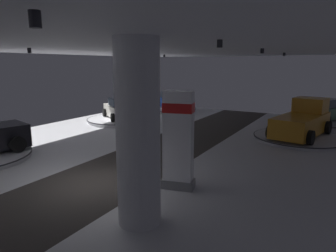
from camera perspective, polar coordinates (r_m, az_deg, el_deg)
ground at (r=13.13m, az=-13.76°, el=-10.30°), size 24.00×44.00×0.06m
ceiling_with_spotlights at (r=12.26m, az=-15.03°, el=14.72°), size 24.00×44.00×0.39m
column_right at (r=9.03m, az=-5.53°, el=-1.51°), size 1.30×1.30×5.50m
brand_sign_pylon at (r=11.75m, az=1.90°, el=-2.41°), size 1.38×0.91×3.77m
display_platform_deep_left at (r=31.22m, az=1.03°, el=2.97°), size 4.49×4.49×0.32m
display_car_deep_left at (r=31.12m, az=1.00°, el=4.63°), size 4.57×3.44×1.71m
display_platform_far_right at (r=21.44m, az=23.01°, el=-1.98°), size 5.68×5.68×0.23m
pickup_truck_far_right at (r=21.55m, az=23.49°, el=0.86°), size 3.46×5.61×2.30m
display_platform_far_left at (r=26.14m, az=-8.73°, el=1.14°), size 5.46×5.46×0.28m
display_car_far_left at (r=25.97m, az=-8.77°, el=3.06°), size 4.46×3.93×1.71m
display_platform_deep_right at (r=27.20m, az=26.35°, el=0.56°), size 5.48×5.48×0.37m
display_car_deep_right at (r=27.09m, az=26.55°, el=2.50°), size 3.24×4.56×1.71m
visitor_walking_near at (r=18.88m, az=1.80°, el=-0.38°), size 0.32×0.32×1.59m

